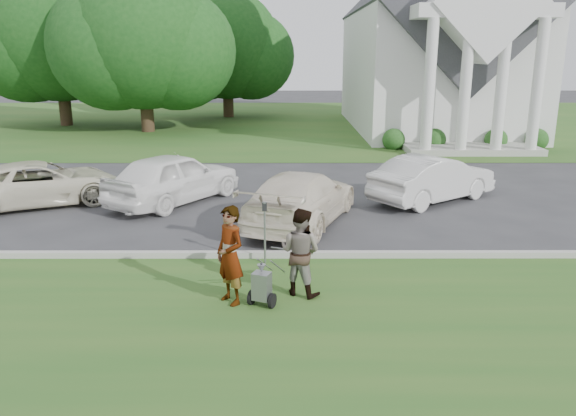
{
  "coord_description": "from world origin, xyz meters",
  "views": [
    {
      "loc": [
        0.29,
        -11.54,
        4.53
      ],
      "look_at": [
        0.31,
        0.0,
        1.34
      ],
      "focal_mm": 35.0,
      "sensor_mm": 36.0,
      "label": 1
    }
  ],
  "objects_px": {
    "church": "(435,28)",
    "car_b": "(174,178)",
    "person_left": "(230,256)",
    "parking_meter_near": "(265,225)",
    "tree_back": "(227,50)",
    "person_right": "(300,252)",
    "car_a": "(42,183)",
    "tree_far": "(57,34)",
    "car_d": "(433,178)",
    "tree_left": "(142,43)",
    "striping_cart": "(262,287)",
    "car_c": "(301,198)"
  },
  "relations": [
    {
      "from": "striping_cart",
      "to": "parking_meter_near",
      "type": "xyz_separation_m",
      "value": [
        -0.03,
        2.17,
        0.51
      ]
    },
    {
      "from": "church",
      "to": "parking_meter_near",
      "type": "relative_size",
      "value": 16.92
    },
    {
      "from": "church",
      "to": "car_b",
      "type": "xyz_separation_m",
      "value": [
        -12.23,
        -17.61,
        -5.14
      ]
    },
    {
      "from": "person_left",
      "to": "car_c",
      "type": "relative_size",
      "value": 0.37
    },
    {
      "from": "tree_back",
      "to": "person_left",
      "type": "xyz_separation_m",
      "value": [
        3.26,
        -31.83,
        -3.79
      ]
    },
    {
      "from": "church",
      "to": "car_a",
      "type": "relative_size",
      "value": 5.01
    },
    {
      "from": "car_c",
      "to": "car_d",
      "type": "relative_size",
      "value": 1.13
    },
    {
      "from": "tree_back",
      "to": "car_d",
      "type": "xyz_separation_m",
      "value": [
        8.9,
        -24.31,
        -4.0
      ]
    },
    {
      "from": "striping_cart",
      "to": "parking_meter_near",
      "type": "bearing_deg",
      "value": 112.45
    },
    {
      "from": "tree_left",
      "to": "striping_cart",
      "type": "relative_size",
      "value": 10.31
    },
    {
      "from": "tree_far",
      "to": "car_b",
      "type": "relative_size",
      "value": 2.48
    },
    {
      "from": "striping_cart",
      "to": "car_d",
      "type": "xyz_separation_m",
      "value": [
        5.05,
        7.66,
        0.35
      ]
    },
    {
      "from": "church",
      "to": "tree_far",
      "type": "relative_size",
      "value": 2.07
    },
    {
      "from": "tree_far",
      "to": "person_right",
      "type": "height_order",
      "value": "tree_far"
    },
    {
      "from": "tree_left",
      "to": "person_left",
      "type": "relative_size",
      "value": 5.69
    },
    {
      "from": "tree_far",
      "to": "tree_back",
      "type": "height_order",
      "value": "tree_far"
    },
    {
      "from": "person_right",
      "to": "parking_meter_near",
      "type": "bearing_deg",
      "value": -36.8
    },
    {
      "from": "church",
      "to": "tree_back",
      "type": "relative_size",
      "value": 2.51
    },
    {
      "from": "person_left",
      "to": "car_d",
      "type": "bearing_deg",
      "value": 102.62
    },
    {
      "from": "person_left",
      "to": "car_d",
      "type": "height_order",
      "value": "person_left"
    },
    {
      "from": "church",
      "to": "tree_far",
      "type": "distance_m",
      "value": 23.09
    },
    {
      "from": "tree_back",
      "to": "car_a",
      "type": "xyz_separation_m",
      "value": [
        -3.25,
        -24.7,
        -4.06
      ]
    },
    {
      "from": "church",
      "to": "car_b",
      "type": "distance_m",
      "value": 22.05
    },
    {
      "from": "person_left",
      "to": "car_a",
      "type": "height_order",
      "value": "person_left"
    },
    {
      "from": "tree_left",
      "to": "car_b",
      "type": "xyz_separation_m",
      "value": [
        4.79,
        -16.49,
        -4.31
      ]
    },
    {
      "from": "car_c",
      "to": "car_d",
      "type": "xyz_separation_m",
      "value": [
        4.21,
        2.42,
        0.0
      ]
    },
    {
      "from": "person_right",
      "to": "car_c",
      "type": "height_order",
      "value": "person_right"
    },
    {
      "from": "parking_meter_near",
      "to": "car_d",
      "type": "relative_size",
      "value": 0.32
    },
    {
      "from": "tree_left",
      "to": "striping_cart",
      "type": "distance_m",
      "value": 25.66
    },
    {
      "from": "tree_back",
      "to": "person_right",
      "type": "relative_size",
      "value": 5.6
    },
    {
      "from": "person_left",
      "to": "parking_meter_near",
      "type": "height_order",
      "value": "person_left"
    },
    {
      "from": "tree_far",
      "to": "striping_cart",
      "type": "distance_m",
      "value": 30.78
    },
    {
      "from": "church",
      "to": "car_c",
      "type": "distance_m",
      "value": 22.15
    },
    {
      "from": "tree_far",
      "to": "tree_left",
      "type": "bearing_deg",
      "value": -26.56
    },
    {
      "from": "car_c",
      "to": "car_d",
      "type": "bearing_deg",
      "value": -129.67
    },
    {
      "from": "car_a",
      "to": "car_d",
      "type": "distance_m",
      "value": 12.15
    },
    {
      "from": "person_left",
      "to": "striping_cart",
      "type": "bearing_deg",
      "value": 36.12
    },
    {
      "from": "tree_far",
      "to": "car_d",
      "type": "distance_m",
      "value": 27.47
    },
    {
      "from": "tree_left",
      "to": "tree_back",
      "type": "distance_m",
      "value": 8.95
    },
    {
      "from": "tree_left",
      "to": "car_d",
      "type": "height_order",
      "value": "tree_left"
    },
    {
      "from": "tree_back",
      "to": "striping_cart",
      "type": "distance_m",
      "value": 32.49
    },
    {
      "from": "tree_left",
      "to": "car_a",
      "type": "height_order",
      "value": "tree_left"
    },
    {
      "from": "person_right",
      "to": "car_c",
      "type": "xyz_separation_m",
      "value": [
        0.13,
        4.7,
        -0.13
      ]
    },
    {
      "from": "person_left",
      "to": "person_right",
      "type": "relative_size",
      "value": 1.09
    },
    {
      "from": "church",
      "to": "person_left",
      "type": "height_order",
      "value": "church"
    },
    {
      "from": "car_c",
      "to": "car_b",
      "type": "bearing_deg",
      "value": -9.49
    },
    {
      "from": "church",
      "to": "car_a",
      "type": "distance_m",
      "value": 24.7
    },
    {
      "from": "parking_meter_near",
      "to": "car_b",
      "type": "relative_size",
      "value": 0.3
    },
    {
      "from": "car_a",
      "to": "tree_far",
      "type": "bearing_deg",
      "value": -6.58
    },
    {
      "from": "church",
      "to": "person_left",
      "type": "distance_m",
      "value": 27.26
    }
  ]
}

